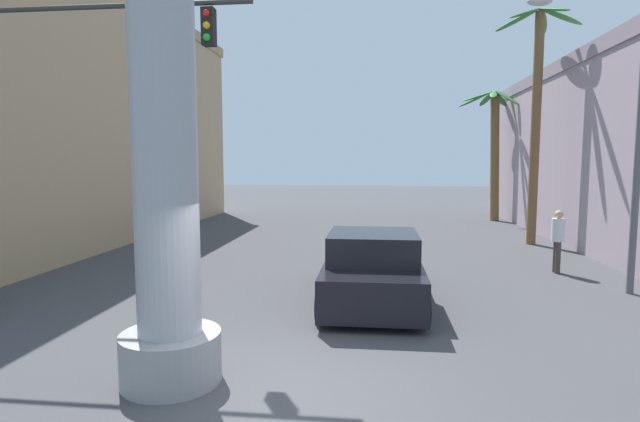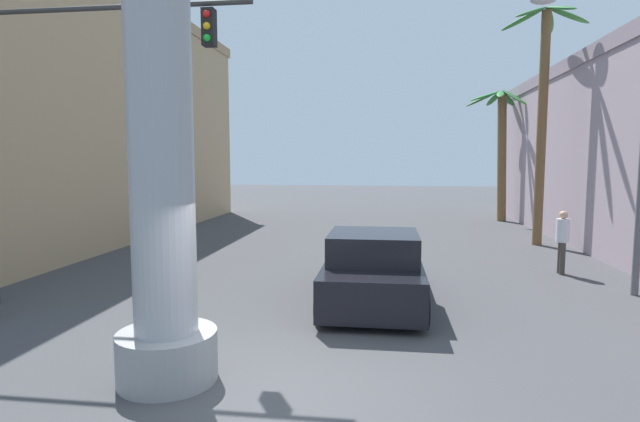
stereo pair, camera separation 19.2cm
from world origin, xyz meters
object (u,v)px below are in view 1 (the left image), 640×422
(palm_tree_mid_right, at_px, (537,100))
(neon_sign_pole, at_px, (161,16))
(street_lamp, at_px, (621,110))
(pedestrian_mid_right, at_px, (558,236))
(car_lead, at_px, (373,269))
(palm_tree_far_right, at_px, (494,140))
(traffic_light_mast, at_px, (59,95))

(palm_tree_mid_right, bearing_deg, neon_sign_pole, -124.00)
(neon_sign_pole, bearing_deg, street_lamp, 34.42)
(street_lamp, relative_size, pedestrian_mid_right, 3.98)
(car_lead, height_order, pedestrian_mid_right, pedestrian_mid_right)
(car_lead, bearing_deg, palm_tree_far_right, 69.14)
(palm_tree_mid_right, bearing_deg, street_lamp, -92.03)
(neon_sign_pole, height_order, street_lamp, neon_sign_pole)
(traffic_light_mast, bearing_deg, street_lamp, 12.22)
(street_lamp, relative_size, palm_tree_far_right, 1.03)
(palm_tree_far_right, bearing_deg, traffic_light_mast, -125.79)
(neon_sign_pole, distance_m, traffic_light_mast, 4.73)
(neon_sign_pole, bearing_deg, palm_tree_mid_right, 56.00)
(palm_tree_far_right, bearing_deg, palm_tree_mid_right, -91.96)
(traffic_light_mast, bearing_deg, palm_tree_far_right, 54.21)
(pedestrian_mid_right, bearing_deg, neon_sign_pole, -135.14)
(palm_tree_far_right, distance_m, pedestrian_mid_right, 12.87)
(car_lead, relative_size, palm_tree_far_right, 0.70)
(traffic_light_mast, distance_m, pedestrian_mid_right, 12.64)
(car_lead, xyz_separation_m, palm_tree_mid_right, (5.75, 8.23, 4.54))
(street_lamp, xyz_separation_m, car_lead, (-5.51, -1.28, -3.50))
(traffic_light_mast, xyz_separation_m, palm_tree_mid_right, (12.03, 9.50, 0.86))
(palm_tree_mid_right, xyz_separation_m, pedestrian_mid_right, (-0.76, -4.90, -4.23))
(street_lamp, height_order, palm_tree_mid_right, palm_tree_mid_right)
(neon_sign_pole, distance_m, palm_tree_far_right, 21.98)
(car_lead, height_order, palm_tree_far_right, palm_tree_far_right)
(neon_sign_pole, xyz_separation_m, traffic_light_mast, (-3.53, 3.10, -0.55))
(street_lamp, xyz_separation_m, pedestrian_mid_right, (-0.51, 2.05, -3.19))
(street_lamp, bearing_deg, pedestrian_mid_right, 103.99)
(street_lamp, height_order, car_lead, street_lamp)
(street_lamp, distance_m, car_lead, 6.65)
(car_lead, bearing_deg, pedestrian_mid_right, 33.72)
(street_lamp, distance_m, palm_tree_mid_right, 7.03)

